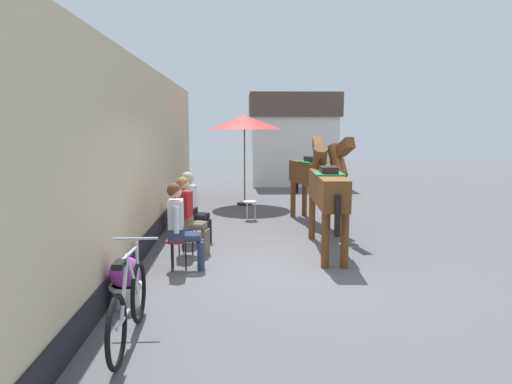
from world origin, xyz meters
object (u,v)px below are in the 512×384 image
Objects in this scene: seated_visitor_far at (192,203)px; saddled_horse_near at (326,188)px; flower_planter_farthest at (176,215)px; spare_stool_white at (250,204)px; flower_planter_nearest at (126,281)px; saddled_horse_far at (316,175)px; seated_visitor_middle at (188,211)px; seated_visitor_near at (180,222)px; leaning_bicycle at (129,306)px; cafe_parasol at (244,123)px.

saddled_horse_near is at bearing -14.55° from seated_visitor_far.
seated_visitor_far is 1.26m from flower_planter_farthest.
flower_planter_nearest is at bearing -107.35° from spare_stool_white.
saddled_horse_far reaches higher than spare_stool_white.
seated_visitor_middle is 2.17× the size of flower_planter_farthest.
flower_planter_farthest is (-0.45, 2.83, -0.44)m from seated_visitor_near.
flower_planter_farthest is (-0.48, 1.94, -0.44)m from seated_visitor_middle.
seated_visitor_far is 0.46× the size of saddled_horse_near.
leaning_bicycle is at bearing -94.39° from seated_visitor_middle.
saddled_horse_near reaches higher than flower_planter_nearest.
saddled_horse_far is 1.14× the size of cafe_parasol.
saddled_horse_near is 5.36m from cafe_parasol.
seated_visitor_middle is at bearing 77.43° from flower_planter_nearest.
saddled_horse_far is 1.67× the size of leaning_bicycle.
saddled_horse_far is at bearing 56.08° from flower_planter_nearest.
flower_planter_nearest is (-3.02, -2.59, -0.82)m from saddled_horse_near.
seated_visitor_middle reaches higher than flower_planter_nearest.
seated_visitor_middle reaches higher than leaning_bicycle.
seated_visitor_near and seated_visitor_far have the same top height.
flower_planter_nearest is at bearing -101.81° from cafe_parasol.
seated_visitor_middle is 1.00× the size of seated_visitor_far.
seated_visitor_near reaches higher than flower_planter_farthest.
flower_planter_nearest is at bearing -90.69° from flower_planter_farthest.
flower_planter_nearest is (-0.53, -2.38, -0.44)m from seated_visitor_middle.
saddled_horse_far reaches higher than seated_visitor_far.
seated_visitor_near reaches higher than flower_planter_nearest.
seated_visitor_near reaches higher than spare_stool_white.
flower_planter_nearest is 4.32m from flower_planter_farthest.
saddled_horse_far is (2.69, 3.26, 0.38)m from seated_visitor_near.
leaning_bicycle is at bearing -116.97° from saddled_horse_far.
saddled_horse_near is 4.58m from leaning_bicycle.
seated_visitor_far is 2.61m from saddled_horse_near.
spare_stool_white is at bearing 156.52° from saddled_horse_far.
leaning_bicycle is (-0.24, -4.24, -0.38)m from seated_visitor_far.
saddled_horse_near is 4.06m from flower_planter_nearest.
saddled_horse_far is at bearing 50.44° from seated_visitor_near.
saddled_horse_far is at bearing 29.40° from seated_visitor_far.
saddled_horse_far is 6.50m from leaning_bicycle.
flower_planter_nearest is 1.39× the size of spare_stool_white.
seated_visitor_far is 4.26m from leaning_bicycle.
seated_visitor_middle is at bearing 85.61° from leaning_bicycle.
saddled_horse_near reaches higher than flower_planter_farthest.
seated_visitor_far is 3.10m from saddled_horse_far.
seated_visitor_near is at bearing -156.42° from saddled_horse_near.
seated_visitor_middle reaches higher than spare_stool_white.
cafe_parasol is (1.54, 3.30, 2.03)m from flower_planter_farthest.
cafe_parasol is 2.96m from spare_stool_white.
saddled_horse_near is at bearing 23.58° from seated_visitor_near.
seated_visitor_near is 4.10m from spare_stool_white.
cafe_parasol is at bearing 64.95° from flower_planter_farthest.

